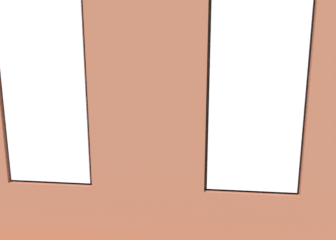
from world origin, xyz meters
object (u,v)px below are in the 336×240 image
table_plant_small (187,130)px  media_console (59,147)px  remote_black (166,136)px  remote_silver (171,137)px  potted_plant_near_tv (62,141)px  potted_plant_between_couches (244,191)px  tv_flatscreen (57,120)px  couch_by_window (136,195)px  remote_gray (144,137)px  coffee_table (166,139)px  potted_plant_foreground_right (101,111)px  papasan_chair (162,122)px  potted_plant_by_left_couch (252,134)px  cup_ceramic (158,133)px  couch_left (282,149)px  potted_plant_corner_near_left (270,120)px

table_plant_small → media_console: table_plant_small is taller
remote_black → media_console: 2.36m
remote_silver → potted_plant_near_tv: bearing=-25.9°
potted_plant_between_couches → tv_flatscreen: bearing=-33.5°
remote_black → potted_plant_near_tv: size_ratio=0.13×
couch_by_window → remote_gray: size_ratio=11.65×
couch_by_window → potted_plant_near_tv: (1.68, -1.46, 0.33)m
couch_by_window → coffee_table: size_ratio=1.28×
table_plant_small → potted_plant_foreground_right: (2.45, -1.59, 0.09)m
papasan_chair → potted_plant_by_left_couch: size_ratio=2.25×
cup_ceramic → media_console: size_ratio=0.08×
media_console → potted_plant_near_tv: size_ratio=0.88×
cup_ceramic → potted_plant_by_left_couch: size_ratio=0.20×
media_console → remote_silver: bearing=-176.3°
coffee_table → remote_gray: (0.46, 0.13, 0.06)m
tv_flatscreen → table_plant_small: bearing=-171.1°
couch_left → potted_plant_by_left_couch: (0.40, -1.37, -0.02)m
table_plant_small → remote_black: 0.46m
remote_gray → potted_plant_near_tv: (1.31, 1.17, 0.19)m
couch_left → papasan_chair: bearing=-124.3°
coffee_table → potted_plant_by_left_couch: bearing=-151.5°
couch_left → potted_plant_by_left_couch: size_ratio=4.01×
table_plant_small → potted_plant_near_tv: potted_plant_near_tv is taller
couch_left → couch_by_window: bearing=-43.6°
remote_silver → remote_black: 0.17m
remote_black → potted_plant_near_tv: (1.78, 1.30, 0.19)m
table_plant_small → potted_plant_by_left_couch: size_ratio=0.46×
coffee_table → remote_silver: 0.18m
table_plant_small → potted_plant_corner_near_left: (-2.09, -1.64, -0.05)m
cup_ceramic → media_console: 2.19m
cup_ceramic → remote_black: 0.22m
cup_ceramic → papasan_chair: (0.11, -1.52, -0.07)m
media_console → potted_plant_corner_near_left: (-4.84, -2.07, 0.29)m
tv_flatscreen → potted_plant_near_tv: (-0.55, 1.02, -0.16)m
couch_by_window → potted_plant_by_left_couch: couch_by_window is taller
couch_left → potted_plant_by_left_couch: couch_left is taller
cup_ceramic → remote_silver: size_ratio=0.54×
couch_left → cup_ceramic: (2.56, -0.41, 0.17)m
potted_plant_corner_near_left → potted_plant_between_couches: (1.17, 4.50, -0.07)m
couch_left → papasan_chair: 3.29m
coffee_table → cup_ceramic: size_ratio=17.00×
cup_ceramic → papasan_chair: 1.53m
couch_left → remote_black: size_ratio=10.92×
coffee_table → potted_plant_corner_near_left: potted_plant_corner_near_left is taller
couch_by_window → remote_silver: size_ratio=11.65×
couch_left → media_console: couch_left is taller
tv_flatscreen → potted_plant_foreground_right: 2.05m
remote_silver → potted_plant_foreground_right: size_ratio=0.16×
media_console → papasan_chair: papasan_chair is taller
table_plant_small → potted_plant_between_couches: size_ratio=0.17×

